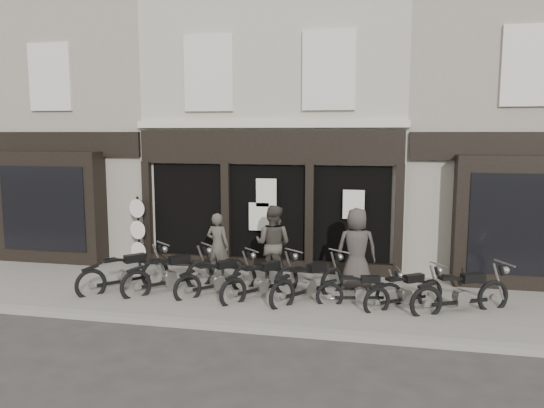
% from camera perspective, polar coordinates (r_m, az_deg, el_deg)
% --- Properties ---
extents(ground_plane, '(90.00, 90.00, 0.00)m').
position_cam_1_polar(ground_plane, '(11.87, -3.63, -11.16)').
color(ground_plane, '#2D2B28').
rests_on(ground_plane, ground).
extents(pavement, '(30.00, 4.20, 0.12)m').
position_cam_1_polar(pavement, '(12.68, -2.52, -9.63)').
color(pavement, slate).
rests_on(pavement, ground_plane).
extents(kerb, '(30.00, 0.25, 0.13)m').
position_cam_1_polar(kerb, '(10.72, -5.47, -12.92)').
color(kerb, gray).
rests_on(kerb, ground_plane).
extents(central_building, '(7.30, 6.22, 8.34)m').
position_cam_1_polar(central_building, '(17.04, 1.71, 8.54)').
color(central_building, '#AAA592').
rests_on(central_building, ground).
extents(neighbour_left, '(5.60, 6.73, 8.34)m').
position_cam_1_polar(neighbour_left, '(19.17, -17.53, 7.98)').
color(neighbour_left, gray).
rests_on(neighbour_left, ground).
extents(neighbour_right, '(5.60, 6.73, 8.34)m').
position_cam_1_polar(neighbour_right, '(17.03, 23.41, 7.78)').
color(neighbour_right, gray).
rests_on(neighbour_right, ground).
extents(motorcycle_0, '(1.72, 1.95, 1.12)m').
position_cam_1_polar(motorcycle_0, '(13.24, -15.50, -7.42)').
color(motorcycle_0, black).
rests_on(motorcycle_0, ground).
extents(motorcycle_1, '(1.81, 1.89, 1.13)m').
position_cam_1_polar(motorcycle_1, '(12.85, -10.93, -7.72)').
color(motorcycle_1, black).
rests_on(motorcycle_1, ground).
extents(motorcycle_2, '(1.68, 1.75, 1.04)m').
position_cam_1_polar(motorcycle_2, '(12.51, -5.86, -8.20)').
color(motorcycle_2, black).
rests_on(motorcycle_2, ground).
extents(motorcycle_3, '(1.62, 1.90, 1.08)m').
position_cam_1_polar(motorcycle_3, '(12.18, -1.10, -8.54)').
color(motorcycle_3, black).
rests_on(motorcycle_3, ground).
extents(motorcycle_4, '(1.60, 1.97, 1.10)m').
position_cam_1_polar(motorcycle_4, '(12.03, 4.00, -8.72)').
color(motorcycle_4, black).
rests_on(motorcycle_4, ground).
extents(motorcycle_5, '(1.88, 0.65, 0.91)m').
position_cam_1_polar(motorcycle_5, '(11.86, 9.51, -9.44)').
color(motorcycle_5, black).
rests_on(motorcycle_5, ground).
extents(motorcycle_6, '(1.78, 1.40, 0.98)m').
position_cam_1_polar(motorcycle_6, '(11.86, 14.12, -9.43)').
color(motorcycle_6, black).
rests_on(motorcycle_6, ground).
extents(motorcycle_7, '(2.15, 1.34, 1.12)m').
position_cam_1_polar(motorcycle_7, '(11.88, 19.72, -9.35)').
color(motorcycle_7, black).
rests_on(motorcycle_7, ground).
extents(man_left, '(0.68, 0.51, 1.69)m').
position_cam_1_polar(man_left, '(13.67, -5.86, -4.46)').
color(man_left, '#413C35').
rests_on(man_left, pavement).
extents(man_centre, '(1.06, 0.89, 1.94)m').
position_cam_1_polar(man_centre, '(13.16, 0.10, -4.32)').
color(man_centre, '#3E3932').
rests_on(man_centre, pavement).
extents(man_right, '(1.06, 0.80, 1.96)m').
position_cam_1_polar(man_right, '(12.73, 9.08, -4.80)').
color(man_right, '#38322F').
rests_on(man_right, pavement).
extents(advert_sign_post, '(0.51, 0.33, 2.10)m').
position_cam_1_polar(advert_sign_post, '(15.04, -14.19, -3.31)').
color(advert_sign_post, black).
rests_on(advert_sign_post, ground).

